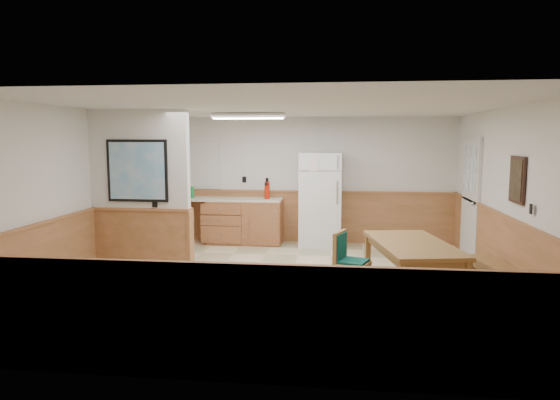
# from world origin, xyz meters

# --- Properties ---
(ground) EXTENTS (6.00, 6.00, 0.00)m
(ground) POSITION_xyz_m (0.00, 0.00, 0.00)
(ground) COLOR beige
(ground) RESTS_ON ground
(ceiling) EXTENTS (6.00, 6.00, 0.02)m
(ceiling) POSITION_xyz_m (0.00, 0.00, 2.50)
(ceiling) COLOR silver
(ceiling) RESTS_ON back_wall
(back_wall) EXTENTS (6.00, 0.02, 2.50)m
(back_wall) POSITION_xyz_m (0.00, 3.00, 1.25)
(back_wall) COLOR silver
(back_wall) RESTS_ON ground
(right_wall) EXTENTS (0.02, 6.00, 2.50)m
(right_wall) POSITION_xyz_m (3.00, 0.00, 1.25)
(right_wall) COLOR silver
(right_wall) RESTS_ON ground
(left_wall) EXTENTS (0.02, 6.00, 2.50)m
(left_wall) POSITION_xyz_m (-3.00, 0.00, 1.25)
(left_wall) COLOR silver
(left_wall) RESTS_ON ground
(wainscot_back) EXTENTS (6.00, 0.04, 1.00)m
(wainscot_back) POSITION_xyz_m (0.00, 2.98, 0.50)
(wainscot_back) COLOR #BA714A
(wainscot_back) RESTS_ON ground
(wainscot_right) EXTENTS (0.04, 6.00, 1.00)m
(wainscot_right) POSITION_xyz_m (2.98, 0.00, 0.50)
(wainscot_right) COLOR #BA714A
(wainscot_right) RESTS_ON ground
(wainscot_left) EXTENTS (0.04, 6.00, 1.00)m
(wainscot_left) POSITION_xyz_m (-2.98, 0.00, 0.50)
(wainscot_left) COLOR #BA714A
(wainscot_left) RESTS_ON ground
(partition_wall) EXTENTS (1.50, 0.20, 2.50)m
(partition_wall) POSITION_xyz_m (-2.25, 0.19, 1.23)
(partition_wall) COLOR silver
(partition_wall) RESTS_ON ground
(kitchen_counter) EXTENTS (2.20, 0.61, 1.00)m
(kitchen_counter) POSITION_xyz_m (-1.21, 2.68, 0.46)
(kitchen_counter) COLOR #A26339
(kitchen_counter) RESTS_ON ground
(exterior_door) EXTENTS (0.07, 1.02, 2.15)m
(exterior_door) POSITION_xyz_m (2.96, 1.90, 1.05)
(exterior_door) COLOR silver
(exterior_door) RESTS_ON ground
(kitchen_window) EXTENTS (0.80, 0.04, 1.00)m
(kitchen_window) POSITION_xyz_m (-2.10, 2.98, 1.55)
(kitchen_window) COLOR silver
(kitchen_window) RESTS_ON back_wall
(wall_painting) EXTENTS (0.04, 0.50, 0.60)m
(wall_painting) POSITION_xyz_m (2.97, -0.30, 1.55)
(wall_painting) COLOR #301C13
(wall_painting) RESTS_ON right_wall
(fluorescent_fixture) EXTENTS (1.20, 0.30, 0.09)m
(fluorescent_fixture) POSITION_xyz_m (-0.80, 1.30, 2.45)
(fluorescent_fixture) COLOR silver
(fluorescent_fixture) RESTS_ON ceiling
(refrigerator) EXTENTS (0.80, 0.72, 1.81)m
(refrigerator) POSITION_xyz_m (0.36, 2.63, 0.90)
(refrigerator) COLOR white
(refrigerator) RESTS_ON ground
(dining_table) EXTENTS (1.17, 1.87, 0.75)m
(dining_table) POSITION_xyz_m (1.66, -0.53, 0.66)
(dining_table) COLOR olive
(dining_table) RESTS_ON ground
(dining_bench) EXTENTS (0.54, 1.48, 0.45)m
(dining_bench) POSITION_xyz_m (2.80, -0.46, 0.34)
(dining_bench) COLOR olive
(dining_bench) RESTS_ON ground
(dining_chair) EXTENTS (0.67, 0.56, 0.85)m
(dining_chair) POSITION_xyz_m (0.82, -0.42, 0.50)
(dining_chair) COLOR olive
(dining_chair) RESTS_ON ground
(fire_extinguisher) EXTENTS (0.12, 0.12, 0.41)m
(fire_extinguisher) POSITION_xyz_m (-0.68, 2.64, 1.08)
(fire_extinguisher) COLOR #BA1C09
(fire_extinguisher) RESTS_ON kitchen_counter
(soap_bottle) EXTENTS (0.08, 0.08, 0.23)m
(soap_bottle) POSITION_xyz_m (-2.19, 2.63, 1.02)
(soap_bottle) COLOR #19893A
(soap_bottle) RESTS_ON kitchen_counter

